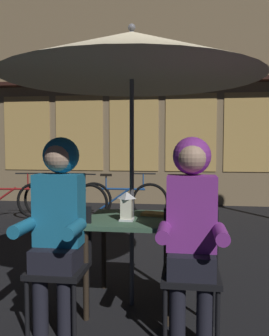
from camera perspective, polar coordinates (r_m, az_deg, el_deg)
The scene contains 13 objects.
ground_plane at distance 3.25m, azimuth -0.42°, elevation -20.72°, with size 60.00×60.00×0.00m, color black.
cafe_table at distance 3.04m, azimuth -0.42°, elevation -9.71°, with size 0.72×0.72×0.74m.
patio_umbrella at distance 3.04m, azimuth -0.44°, elevation 17.30°, with size 2.10×2.10×2.31m.
lantern at distance 2.89m, azimuth -1.24°, elevation -5.92°, with size 0.11×0.11×0.23m.
chair_left at distance 2.85m, azimuth -11.45°, elevation -13.85°, with size 0.40×0.40×0.87m.
chair_right at distance 2.70m, azimuth 8.88°, elevation -14.82°, with size 0.40×0.40×0.87m.
person_left_hooded at distance 2.71m, azimuth -11.95°, elevation -6.98°, with size 0.45×0.56×1.40m.
person_right_hooded at distance 2.55m, azimuth 8.99°, elevation -7.60°, with size 0.45×0.56×1.40m.
shopfront_building at distance 8.50m, azimuth 8.92°, elevation 15.55°, with size 10.00×0.93×6.20m.
bicycle_nearest at distance 6.91m, azimuth -19.56°, elevation -4.76°, with size 1.67×0.30×0.84m.
bicycle_second at distance 6.60m, azimuth -11.02°, elevation -5.00°, with size 1.66×0.33×0.84m.
bicycle_third at distance 6.51m, azimuth -2.06°, elevation -5.06°, with size 1.68×0.08×0.84m.
book at distance 3.12m, azimuth 3.08°, elevation -7.25°, with size 0.20×0.14×0.02m, color olive.
Camera 1 is at (0.43, -2.93, 1.35)m, focal length 38.62 mm.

